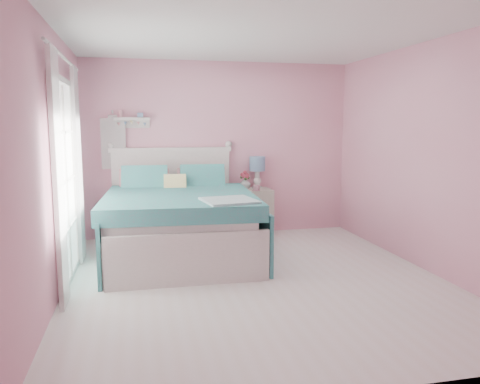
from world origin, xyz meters
name	(u,v)px	position (x,y,z in m)	size (l,w,h in m)	color
floor	(256,279)	(0.00, 0.00, 0.00)	(4.50, 4.50, 0.00)	silver
room_shell	(257,133)	(0.00, 0.00, 1.58)	(4.50, 4.50, 4.50)	pink
bed	(179,223)	(-0.73, 1.10, 0.43)	(1.91, 2.35, 1.34)	silver
nightstand	(254,212)	(0.48, 1.99, 0.36)	(0.49, 0.48, 0.71)	beige
table_lamp	(257,166)	(0.55, 2.11, 1.04)	(0.24, 0.24, 0.48)	white
vase	(245,183)	(0.35, 2.04, 0.80)	(0.17, 0.17, 0.17)	silver
teacup	(256,188)	(0.46, 1.82, 0.75)	(0.10, 0.10, 0.08)	#C48395
roses	(245,175)	(0.34, 2.03, 0.92)	(0.14, 0.11, 0.12)	#BC4055
wall_shelf	(132,120)	(-1.29, 2.19, 1.73)	(0.50, 0.15, 0.25)	silver
hanging_dress	(113,144)	(-1.55, 2.18, 1.40)	(0.34, 0.03, 0.72)	white
french_door	(65,182)	(-1.97, 0.40, 1.07)	(0.04, 1.32, 2.16)	silver
curtain_near	(59,180)	(-1.92, -0.34, 1.18)	(0.04, 0.40, 2.32)	white
curtain_far	(78,166)	(-1.92, 1.14, 1.18)	(0.04, 0.40, 2.32)	white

